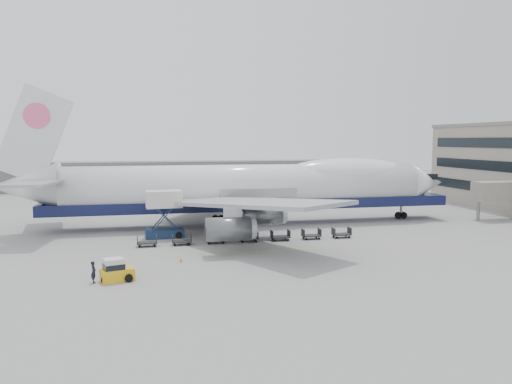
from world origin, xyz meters
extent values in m
plane|color=gray|center=(0.00, 0.00, 0.00)|extent=(260.00, 260.00, 0.00)
cube|color=gold|center=(0.00, -6.00, 0.01)|extent=(60.00, 0.15, 0.01)
cube|color=gray|center=(40.00, 8.00, 4.50)|extent=(9.00, 3.00, 3.00)
cylinder|color=slate|center=(36.00, 8.00, 1.50)|extent=(0.50, 0.50, 3.00)
cube|color=slate|center=(-10.00, 70.00, 3.50)|extent=(110.00, 8.00, 7.00)
cylinder|color=white|center=(0.00, 12.00, 5.70)|extent=(52.00, 6.40, 6.40)
cube|color=#11163F|center=(1.00, 12.00, 3.14)|extent=(60.00, 5.76, 1.50)
cone|color=white|center=(29.00, 12.00, 5.70)|extent=(6.00, 6.40, 6.40)
cone|color=white|center=(-30.50, 12.00, 6.30)|extent=(9.00, 6.40, 6.40)
ellipsoid|color=white|center=(15.60, 12.00, 7.46)|extent=(20.67, 5.78, 4.56)
cube|color=white|center=(-29.00, 12.00, 13.20)|extent=(10.52, 0.50, 13.56)
cylinder|color=pink|center=(-28.50, 12.00, 15.70)|extent=(3.40, 0.30, 3.40)
cube|color=#9EA0A3|center=(-3.00, -2.28, 5.10)|extent=(20.35, 26.74, 2.26)
cube|color=#9EA0A3|center=(-3.00, 26.28, 5.10)|extent=(20.35, 26.74, 2.26)
cylinder|color=#595B60|center=(-6.00, 31.00, 2.90)|extent=(4.80, 2.60, 2.60)
cylinder|color=#595B60|center=(0.00, 22.00, 2.90)|extent=(4.80, 2.60, 2.60)
cylinder|color=#595B60|center=(0.00, 2.00, 2.90)|extent=(4.80, 2.60, 2.60)
cylinder|color=#595B60|center=(-6.00, -7.00, 2.90)|extent=(4.80, 2.60, 2.60)
cylinder|color=slate|center=(25.00, 12.00, 1.25)|extent=(0.36, 0.36, 2.50)
cylinder|color=black|center=(25.00, 12.00, 0.55)|extent=(1.10, 0.45, 1.10)
cylinder|color=slate|center=(-3.00, 9.00, 1.25)|extent=(0.36, 0.36, 2.50)
cylinder|color=black|center=(-3.00, 9.00, 0.55)|extent=(1.10, 0.45, 1.10)
cylinder|color=slate|center=(-3.00, 15.00, 1.25)|extent=(0.36, 0.36, 2.50)
cylinder|color=black|center=(-3.00, 15.00, 0.55)|extent=(1.10, 0.45, 1.10)
cube|color=#1A2C4E|center=(-12.38, 4.50, 0.54)|extent=(5.00, 2.60, 1.07)
cube|color=silver|center=(-12.38, 4.50, 5.00)|extent=(4.62, 2.77, 2.15)
cube|color=#1A2C4E|center=(-12.38, 3.43, 2.80)|extent=(3.48, 0.31, 3.85)
cube|color=#1A2C4E|center=(-12.38, 5.57, 2.80)|extent=(3.48, 0.31, 3.85)
cube|color=slate|center=(-12.38, 6.06, 5.00)|extent=(2.40, 1.29, 0.15)
cylinder|color=black|center=(-14.14, 3.52, 0.44)|extent=(0.88, 0.34, 0.88)
cylinder|color=black|center=(-14.14, 5.48, 0.44)|extent=(0.88, 0.34, 0.88)
cylinder|color=black|center=(-10.63, 3.52, 0.44)|extent=(0.88, 0.34, 0.88)
cylinder|color=black|center=(-10.63, 5.48, 0.44)|extent=(0.88, 0.34, 0.88)
cube|color=yellow|center=(-17.26, -14.59, 0.55)|extent=(3.14, 2.26, 1.11)
cube|color=silver|center=(-17.55, -14.68, 1.56)|extent=(1.95, 1.81, 1.01)
cube|color=black|center=(-17.55, -14.68, 1.36)|extent=(2.07, 1.94, 0.50)
cylinder|color=black|center=(-18.27, -15.25, 0.35)|extent=(0.70, 0.30, 0.70)
cylinder|color=black|center=(-18.27, -13.94, 0.35)|extent=(0.70, 0.30, 0.70)
cylinder|color=black|center=(-16.25, -15.25, 0.35)|extent=(0.70, 0.30, 0.70)
cylinder|color=black|center=(-16.25, -13.94, 0.35)|extent=(0.70, 0.30, 0.70)
imported|color=black|center=(-19.26, -14.79, 0.97)|extent=(0.54, 0.76, 1.94)
cone|color=orange|center=(-11.26, -9.01, 0.26)|extent=(0.34, 0.34, 0.52)
cube|color=orange|center=(-11.26, -9.01, 0.01)|extent=(0.35, 0.35, 0.03)
cube|color=#2D2D30|center=(-14.61, -0.49, 0.45)|extent=(2.30, 1.35, 0.18)
cube|color=#2D2D30|center=(-15.71, -0.49, 0.85)|extent=(0.08, 1.35, 0.90)
cube|color=#2D2D30|center=(-13.51, -0.49, 0.85)|extent=(0.08, 1.35, 0.90)
cylinder|color=black|center=(-15.46, -1.04, 0.15)|extent=(0.30, 0.12, 0.30)
cylinder|color=black|center=(-15.46, 0.06, 0.15)|extent=(0.30, 0.12, 0.30)
cylinder|color=black|center=(-13.76, -1.04, 0.15)|extent=(0.30, 0.12, 0.30)
cylinder|color=black|center=(-13.76, 0.06, 0.15)|extent=(0.30, 0.12, 0.30)
cube|color=#2D2D30|center=(-10.54, -0.49, 0.45)|extent=(2.30, 1.35, 0.18)
cube|color=#2D2D30|center=(-11.64, -0.49, 0.85)|extent=(0.08, 1.35, 0.90)
cube|color=#2D2D30|center=(-9.44, -0.49, 0.85)|extent=(0.08, 1.35, 0.90)
cylinder|color=black|center=(-11.39, -1.04, 0.15)|extent=(0.30, 0.12, 0.30)
cylinder|color=black|center=(-11.39, 0.06, 0.15)|extent=(0.30, 0.12, 0.30)
cylinder|color=black|center=(-9.69, -1.04, 0.15)|extent=(0.30, 0.12, 0.30)
cylinder|color=black|center=(-9.69, 0.06, 0.15)|extent=(0.30, 0.12, 0.30)
cube|color=#2D2D30|center=(-6.48, -0.49, 0.45)|extent=(2.30, 1.35, 0.18)
cube|color=#2D2D30|center=(-7.58, -0.49, 0.85)|extent=(0.08, 1.35, 0.90)
cube|color=#2D2D30|center=(-5.38, -0.49, 0.85)|extent=(0.08, 1.35, 0.90)
cylinder|color=black|center=(-7.33, -1.04, 0.15)|extent=(0.30, 0.12, 0.30)
cylinder|color=black|center=(-7.33, 0.06, 0.15)|extent=(0.30, 0.12, 0.30)
cylinder|color=black|center=(-5.63, -1.04, 0.15)|extent=(0.30, 0.12, 0.30)
cylinder|color=black|center=(-5.63, 0.06, 0.15)|extent=(0.30, 0.12, 0.30)
cube|color=#2D2D30|center=(-2.41, -0.49, 0.45)|extent=(2.30, 1.35, 0.18)
cube|color=#2D2D30|center=(-3.51, -0.49, 0.85)|extent=(0.08, 1.35, 0.90)
cube|color=#2D2D30|center=(-1.31, -0.49, 0.85)|extent=(0.08, 1.35, 0.90)
cylinder|color=black|center=(-3.26, -1.04, 0.15)|extent=(0.30, 0.12, 0.30)
cylinder|color=black|center=(-3.26, 0.06, 0.15)|extent=(0.30, 0.12, 0.30)
cylinder|color=black|center=(-1.56, -1.04, 0.15)|extent=(0.30, 0.12, 0.30)
cylinder|color=black|center=(-1.56, 0.06, 0.15)|extent=(0.30, 0.12, 0.30)
cube|color=#2D2D30|center=(1.66, -0.49, 0.45)|extent=(2.30, 1.35, 0.18)
cube|color=#2D2D30|center=(0.56, -0.49, 0.85)|extent=(0.08, 1.35, 0.90)
cube|color=#2D2D30|center=(2.76, -0.49, 0.85)|extent=(0.08, 1.35, 0.90)
cylinder|color=black|center=(0.81, -1.04, 0.15)|extent=(0.30, 0.12, 0.30)
cylinder|color=black|center=(0.81, 0.06, 0.15)|extent=(0.30, 0.12, 0.30)
cylinder|color=black|center=(2.51, -1.04, 0.15)|extent=(0.30, 0.12, 0.30)
cylinder|color=black|center=(2.51, 0.06, 0.15)|extent=(0.30, 0.12, 0.30)
cube|color=#2D2D30|center=(5.72, -0.49, 0.45)|extent=(2.30, 1.35, 0.18)
cube|color=#2D2D30|center=(4.62, -0.49, 0.85)|extent=(0.08, 1.35, 0.90)
cube|color=#2D2D30|center=(6.82, -0.49, 0.85)|extent=(0.08, 1.35, 0.90)
cylinder|color=black|center=(4.87, -1.04, 0.15)|extent=(0.30, 0.12, 0.30)
cylinder|color=black|center=(4.87, 0.06, 0.15)|extent=(0.30, 0.12, 0.30)
cylinder|color=black|center=(6.57, -1.04, 0.15)|extent=(0.30, 0.12, 0.30)
cylinder|color=black|center=(6.57, 0.06, 0.15)|extent=(0.30, 0.12, 0.30)
cube|color=#2D2D30|center=(9.79, -0.49, 0.45)|extent=(2.30, 1.35, 0.18)
cube|color=#2D2D30|center=(8.69, -0.49, 0.85)|extent=(0.08, 1.35, 0.90)
cube|color=#2D2D30|center=(10.89, -0.49, 0.85)|extent=(0.08, 1.35, 0.90)
cylinder|color=black|center=(8.94, -1.04, 0.15)|extent=(0.30, 0.12, 0.30)
cylinder|color=black|center=(8.94, 0.06, 0.15)|extent=(0.30, 0.12, 0.30)
cylinder|color=black|center=(10.64, -1.04, 0.15)|extent=(0.30, 0.12, 0.30)
cylinder|color=black|center=(10.64, 0.06, 0.15)|extent=(0.30, 0.12, 0.30)
camera|label=1|loc=(-14.63, -59.64, 12.53)|focal=35.00mm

